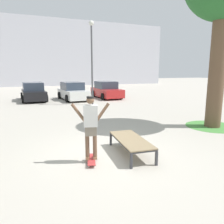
% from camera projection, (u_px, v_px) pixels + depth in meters
% --- Properties ---
extents(ground_plane, '(120.00, 120.00, 0.00)m').
position_uv_depth(ground_plane, '(108.00, 154.00, 6.38)').
color(ground_plane, '#B2AA9E').
extents(building_facade, '(38.11, 4.00, 10.87)m').
position_uv_depth(building_facade, '(60.00, 54.00, 37.38)').
color(building_facade, silver).
rests_on(building_facade, ground).
extents(skate_box, '(0.93, 1.96, 0.46)m').
position_uv_depth(skate_box, '(131.00, 141.00, 6.30)').
color(skate_box, '#38383D').
rests_on(skate_box, ground).
extents(skateboard, '(0.41, 0.82, 0.09)m').
position_uv_depth(skateboard, '(91.00, 160.00, 5.78)').
color(skateboard, '#B23333').
rests_on(skateboard, ground).
extents(skater, '(0.98, 0.38, 1.69)m').
position_uv_depth(skater, '(91.00, 123.00, 5.60)').
color(skater, brown).
rests_on(skater, skateboard).
extents(grass_patch_near_right, '(2.26, 2.26, 0.01)m').
position_uv_depth(grass_patch_near_right, '(212.00, 126.00, 9.56)').
color(grass_patch_near_right, '#47893D').
rests_on(grass_patch_near_right, ground).
extents(car_black, '(2.06, 4.27, 1.50)m').
position_uv_depth(car_black, '(33.00, 92.00, 17.92)').
color(car_black, black).
rests_on(car_black, ground).
extents(car_white, '(2.18, 4.33, 1.50)m').
position_uv_depth(car_white, '(73.00, 92.00, 18.37)').
color(car_white, silver).
rests_on(car_white, ground).
extents(car_red, '(2.00, 4.24, 1.50)m').
position_uv_depth(car_red, '(106.00, 90.00, 19.73)').
color(car_red, red).
rests_on(car_red, ground).
extents(light_post, '(0.36, 0.36, 5.83)m').
position_uv_depth(light_post, '(92.00, 51.00, 15.08)').
color(light_post, '#4C4C51').
rests_on(light_post, ground).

